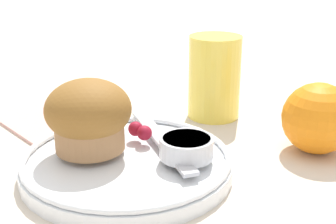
% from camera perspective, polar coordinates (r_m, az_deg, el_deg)
% --- Properties ---
extents(ground_plane, '(3.00, 3.00, 0.00)m').
position_cam_1_polar(ground_plane, '(0.45, -3.57, -8.11)').
color(ground_plane, beige).
extents(plate, '(0.20, 0.20, 0.02)m').
position_cam_1_polar(plate, '(0.46, -5.29, -6.30)').
color(plate, white).
rests_on(plate, ground_plane).
extents(muffin, '(0.08, 0.08, 0.07)m').
position_cam_1_polar(muffin, '(0.46, -9.66, -0.46)').
color(muffin, '#9E7047').
rests_on(muffin, plate).
extents(cream_ramekin, '(0.05, 0.05, 0.02)m').
position_cam_1_polar(cream_ramekin, '(0.44, 2.26, -4.20)').
color(cream_ramekin, silver).
rests_on(cream_ramekin, plate).
extents(berry_pair, '(0.03, 0.02, 0.02)m').
position_cam_1_polar(berry_pair, '(0.48, -3.44, -2.31)').
color(berry_pair, maroon).
rests_on(berry_pair, plate).
extents(butter_knife, '(0.16, 0.08, 0.00)m').
position_cam_1_polar(butter_knife, '(0.48, -0.85, -3.33)').
color(butter_knife, '#B7B7BC').
rests_on(butter_knife, plate).
extents(orange_fruit, '(0.08, 0.08, 0.08)m').
position_cam_1_polar(orange_fruit, '(0.51, 17.81, -0.73)').
color(orange_fruit, orange).
rests_on(orange_fruit, ground_plane).
extents(juice_glass, '(0.06, 0.06, 0.10)m').
position_cam_1_polar(juice_glass, '(0.59, 5.68, 4.26)').
color(juice_glass, '#EAD14C').
rests_on(juice_glass, ground_plane).
extents(folded_napkin, '(0.15, 0.08, 0.01)m').
position_cam_1_polar(folded_napkin, '(0.61, -15.31, -0.49)').
color(folded_napkin, '#D19E93').
rests_on(folded_napkin, ground_plane).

